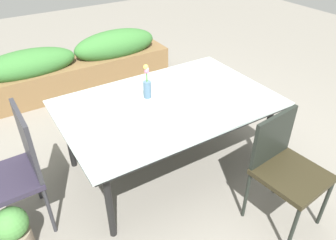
{
  "coord_description": "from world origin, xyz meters",
  "views": [
    {
      "loc": [
        -1.25,
        -2.04,
        2.13
      ],
      "look_at": [
        0.02,
        -0.01,
        0.52
      ],
      "focal_mm": 34.49,
      "sensor_mm": 36.0,
      "label": 1
    }
  ],
  "objects_px": {
    "dining_table": "(168,107)",
    "chair_end_left": "(15,168)",
    "potted_plant": "(14,231)",
    "chair_near_right": "(285,165)",
    "planter_box": "(77,66)",
    "flower_vase": "(147,85)"
  },
  "relations": [
    {
      "from": "planter_box",
      "to": "potted_plant",
      "type": "height_order",
      "value": "planter_box"
    },
    {
      "from": "dining_table",
      "to": "chair_near_right",
      "type": "relative_size",
      "value": 2.04
    },
    {
      "from": "dining_table",
      "to": "planter_box",
      "type": "xyz_separation_m",
      "value": [
        -0.2,
        1.96,
        -0.32
      ]
    },
    {
      "from": "flower_vase",
      "to": "planter_box",
      "type": "distance_m",
      "value": 1.87
    },
    {
      "from": "dining_table",
      "to": "potted_plant",
      "type": "relative_size",
      "value": 4.38
    },
    {
      "from": "chair_near_right",
      "to": "dining_table",
      "type": "bearing_deg",
      "value": -73.19
    },
    {
      "from": "potted_plant",
      "to": "dining_table",
      "type": "bearing_deg",
      "value": 9.52
    },
    {
      "from": "chair_end_left",
      "to": "flower_vase",
      "type": "xyz_separation_m",
      "value": [
        1.17,
        0.16,
        0.26
      ]
    },
    {
      "from": "chair_near_right",
      "to": "potted_plant",
      "type": "distance_m",
      "value": 1.99
    },
    {
      "from": "dining_table",
      "to": "chair_end_left",
      "type": "height_order",
      "value": "chair_end_left"
    },
    {
      "from": "chair_near_right",
      "to": "planter_box",
      "type": "bearing_deg",
      "value": -84.17
    },
    {
      "from": "chair_near_right",
      "to": "chair_end_left",
      "type": "bearing_deg",
      "value": -35.73
    },
    {
      "from": "dining_table",
      "to": "chair_end_left",
      "type": "xyz_separation_m",
      "value": [
        -1.29,
        0.0,
        -0.1
      ]
    },
    {
      "from": "dining_table",
      "to": "potted_plant",
      "type": "xyz_separation_m",
      "value": [
        -1.42,
        -0.24,
        -0.44
      ]
    },
    {
      "from": "dining_table",
      "to": "chair_near_right",
      "type": "height_order",
      "value": "chair_near_right"
    },
    {
      "from": "chair_near_right",
      "to": "planter_box",
      "type": "relative_size",
      "value": 0.35
    },
    {
      "from": "chair_end_left",
      "to": "chair_near_right",
      "type": "bearing_deg",
      "value": -121.37
    },
    {
      "from": "chair_end_left",
      "to": "chair_near_right",
      "type": "relative_size",
      "value": 1.11
    },
    {
      "from": "chair_near_right",
      "to": "planter_box",
      "type": "xyz_separation_m",
      "value": [
        -0.6,
        2.94,
        -0.2
      ]
    },
    {
      "from": "chair_end_left",
      "to": "flower_vase",
      "type": "bearing_deg",
      "value": -83.56
    },
    {
      "from": "dining_table",
      "to": "planter_box",
      "type": "bearing_deg",
      "value": 95.7
    },
    {
      "from": "chair_end_left",
      "to": "chair_near_right",
      "type": "height_order",
      "value": "chair_end_left"
    }
  ]
}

